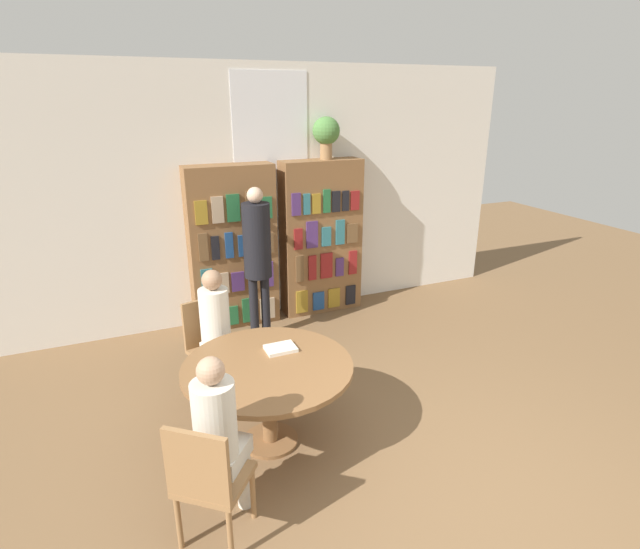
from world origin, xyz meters
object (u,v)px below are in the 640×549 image
at_px(chair_near_camera, 208,478).
at_px(chair_left_side, 210,342).
at_px(reading_table, 268,376).
at_px(librarian_standing, 257,249).
at_px(bookshelf_right, 321,238).
at_px(seated_reader_left, 218,329).
at_px(flower_vase, 326,133).
at_px(bookshelf_left, 233,248).
at_px(seated_reader_right, 219,431).

relative_size(chair_near_camera, chair_left_side, 1.00).
height_order(reading_table, librarian_standing, librarian_standing).
xyz_separation_m(bookshelf_right, seated_reader_left, (-1.66, -1.53, -0.26)).
xyz_separation_m(seated_reader_left, librarian_standing, (0.69, 1.03, 0.37)).
height_order(bookshelf_right, seated_reader_left, bookshelf_right).
distance_m(bookshelf_right, seated_reader_left, 2.27).
distance_m(bookshelf_right, reading_table, 2.76).
xyz_separation_m(flower_vase, reading_table, (-1.52, -2.32, -1.62)).
height_order(reading_table, chair_near_camera, chair_near_camera).
bearing_deg(reading_table, chair_near_camera, -129.15).
bearing_deg(bookshelf_left, librarian_standing, -73.27).
relative_size(flower_vase, librarian_standing, 0.28).
xyz_separation_m(chair_near_camera, seated_reader_left, (0.42, 1.55, 0.21)).
xyz_separation_m(flower_vase, librarian_standing, (-1.04, -0.51, -1.16)).
bearing_deg(bookshelf_left, seated_reader_right, -105.89).
distance_m(bookshelf_left, bookshelf_right, 1.13).
height_order(bookshelf_right, librarian_standing, bookshelf_right).
height_order(bookshelf_left, bookshelf_right, same).
bearing_deg(flower_vase, reading_table, -123.18).
relative_size(chair_left_side, librarian_standing, 0.51).
height_order(bookshelf_right, flower_vase, flower_vase).
relative_size(reading_table, librarian_standing, 0.75).
relative_size(flower_vase, reading_table, 0.38).
distance_m(bookshelf_left, reading_table, 2.37).
xyz_separation_m(chair_left_side, librarian_standing, (0.73, 0.86, 0.57)).
relative_size(bookshelf_right, seated_reader_right, 1.57).
xyz_separation_m(reading_table, librarian_standing, (0.48, 1.82, 0.46)).
distance_m(seated_reader_right, librarian_standing, 2.66).
relative_size(bookshelf_right, reading_table, 1.47).
xyz_separation_m(bookshelf_left, bookshelf_right, (1.13, 0.00, 0.00)).
bearing_deg(flower_vase, bookshelf_left, -179.78).
xyz_separation_m(chair_left_side, seated_reader_right, (-0.26, -1.59, 0.20)).
bearing_deg(flower_vase, seated_reader_left, -138.30).
height_order(chair_near_camera, chair_left_side, same).
relative_size(bookshelf_left, flower_vase, 3.89).
relative_size(seated_reader_left, librarian_standing, 0.71).
height_order(bookshelf_left, librarian_standing, bookshelf_left).
bearing_deg(flower_vase, librarian_standing, -154.08).
bearing_deg(librarian_standing, bookshelf_right, 27.23).
height_order(chair_left_side, seated_reader_left, seated_reader_left).
relative_size(chair_near_camera, librarian_standing, 0.51).
bearing_deg(chair_near_camera, librarian_standing, 106.03).
height_order(chair_near_camera, seated_reader_left, seated_reader_left).
xyz_separation_m(bookshelf_left, seated_reader_left, (-0.53, -1.53, -0.26)).
bearing_deg(seated_reader_left, bookshelf_left, -124.08).
distance_m(chair_near_camera, seated_reader_left, 1.62).
bearing_deg(seated_reader_left, reading_table, 90.00).
relative_size(bookshelf_left, reading_table, 1.47).
bearing_deg(seated_reader_right, reading_table, 90.00).
relative_size(chair_near_camera, seated_reader_left, 0.72).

